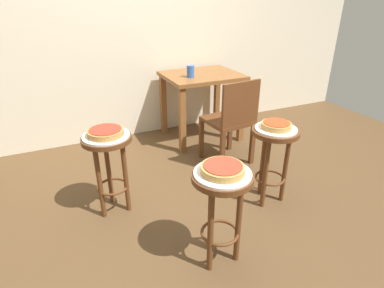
{
  "coord_description": "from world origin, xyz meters",
  "views": [
    {
      "loc": [
        -0.89,
        -1.85,
        1.54
      ],
      "look_at": [
        -0.05,
        -0.01,
        0.56
      ],
      "focal_mm": 29.39,
      "sensor_mm": 36.0,
      "label": 1
    }
  ],
  "objects_px": {
    "pizza_foreground": "(223,169)",
    "pizza_leftside": "(106,132)",
    "serving_plate_leftside": "(106,136)",
    "wooden_chair": "(232,119)",
    "stool_middle": "(273,150)",
    "stool_foreground": "(221,199)",
    "cup_near_edge": "(191,71)",
    "serving_plate_middle": "(276,129)",
    "dining_table": "(202,86)",
    "pizza_middle": "(276,125)",
    "serving_plate_foreground": "(223,173)",
    "stool_leftside": "(109,158)"
  },
  "relations": [
    {
      "from": "serving_plate_middle",
      "to": "pizza_leftside",
      "type": "height_order",
      "value": "pizza_leftside"
    },
    {
      "from": "serving_plate_middle",
      "to": "dining_table",
      "type": "height_order",
      "value": "dining_table"
    },
    {
      "from": "serving_plate_foreground",
      "to": "stool_middle",
      "type": "relative_size",
      "value": 0.53
    },
    {
      "from": "pizza_foreground",
      "to": "cup_near_edge",
      "type": "height_order",
      "value": "cup_near_edge"
    },
    {
      "from": "stool_leftside",
      "to": "serving_plate_foreground",
      "type": "bearing_deg",
      "value": -57.88
    },
    {
      "from": "cup_near_edge",
      "to": "wooden_chair",
      "type": "distance_m",
      "value": 0.71
    },
    {
      "from": "dining_table",
      "to": "stool_leftside",
      "type": "bearing_deg",
      "value": -141.76
    },
    {
      "from": "stool_middle",
      "to": "pizza_leftside",
      "type": "relative_size",
      "value": 2.47
    },
    {
      "from": "cup_near_edge",
      "to": "wooden_chair",
      "type": "height_order",
      "value": "cup_near_edge"
    },
    {
      "from": "serving_plate_foreground",
      "to": "wooden_chair",
      "type": "distance_m",
      "value": 1.28
    },
    {
      "from": "stool_foreground",
      "to": "cup_near_edge",
      "type": "bearing_deg",
      "value": 71.46
    },
    {
      "from": "serving_plate_foreground",
      "to": "dining_table",
      "type": "xyz_separation_m",
      "value": [
        0.73,
        1.76,
        -0.03
      ]
    },
    {
      "from": "serving_plate_foreground",
      "to": "pizza_leftside",
      "type": "distance_m",
      "value": 0.93
    },
    {
      "from": "stool_foreground",
      "to": "serving_plate_foreground",
      "type": "relative_size",
      "value": 1.9
    },
    {
      "from": "stool_leftside",
      "to": "serving_plate_leftside",
      "type": "bearing_deg",
      "value": 0.0
    },
    {
      "from": "stool_leftside",
      "to": "wooden_chair",
      "type": "bearing_deg",
      "value": 12.59
    },
    {
      "from": "stool_middle",
      "to": "pizza_leftside",
      "type": "height_order",
      "value": "pizza_leftside"
    },
    {
      "from": "serving_plate_foreground",
      "to": "stool_leftside",
      "type": "distance_m",
      "value": 0.95
    },
    {
      "from": "cup_near_edge",
      "to": "serving_plate_middle",
      "type": "bearing_deg",
      "value": -84.75
    },
    {
      "from": "serving_plate_middle",
      "to": "dining_table",
      "type": "relative_size",
      "value": 0.38
    },
    {
      "from": "pizza_leftside",
      "to": "pizza_middle",
      "type": "bearing_deg",
      "value": -18.74
    },
    {
      "from": "pizza_foreground",
      "to": "cup_near_edge",
      "type": "distance_m",
      "value": 1.76
    },
    {
      "from": "stool_middle",
      "to": "pizza_middle",
      "type": "relative_size",
      "value": 2.85
    },
    {
      "from": "stool_middle",
      "to": "serving_plate_middle",
      "type": "bearing_deg",
      "value": 90.0
    },
    {
      "from": "pizza_foreground",
      "to": "pizza_leftside",
      "type": "xyz_separation_m",
      "value": [
        -0.49,
        0.79,
        0.0
      ]
    },
    {
      "from": "stool_leftside",
      "to": "wooden_chair",
      "type": "distance_m",
      "value": 1.23
    },
    {
      "from": "stool_middle",
      "to": "pizza_middle",
      "type": "height_order",
      "value": "pizza_middle"
    },
    {
      "from": "pizza_leftside",
      "to": "stool_leftside",
      "type": "bearing_deg",
      "value": 165.96
    },
    {
      "from": "stool_middle",
      "to": "dining_table",
      "type": "xyz_separation_m",
      "value": [
        0.06,
        1.37,
        0.15
      ]
    },
    {
      "from": "serving_plate_middle",
      "to": "stool_foreground",
      "type": "bearing_deg",
      "value": -150.01
    },
    {
      "from": "pizza_foreground",
      "to": "pizza_leftside",
      "type": "relative_size",
      "value": 0.98
    },
    {
      "from": "stool_foreground",
      "to": "serving_plate_middle",
      "type": "height_order",
      "value": "serving_plate_middle"
    },
    {
      "from": "stool_middle",
      "to": "pizza_foreground",
      "type": "bearing_deg",
      "value": -150.01
    },
    {
      "from": "serving_plate_leftside",
      "to": "pizza_leftside",
      "type": "xyz_separation_m",
      "value": [
        0.0,
        -0.0,
        0.03
      ]
    },
    {
      "from": "stool_foreground",
      "to": "pizza_middle",
      "type": "bearing_deg",
      "value": 29.99
    },
    {
      "from": "serving_plate_foreground",
      "to": "pizza_middle",
      "type": "xyz_separation_m",
      "value": [
        0.68,
        0.39,
        0.03
      ]
    },
    {
      "from": "serving_plate_foreground",
      "to": "pizza_leftside",
      "type": "relative_size",
      "value": 1.3
    },
    {
      "from": "serving_plate_foreground",
      "to": "dining_table",
      "type": "height_order",
      "value": "dining_table"
    },
    {
      "from": "serving_plate_leftside",
      "to": "wooden_chair",
      "type": "relative_size",
      "value": 0.39
    },
    {
      "from": "serving_plate_foreground",
      "to": "pizza_middle",
      "type": "relative_size",
      "value": 1.5
    },
    {
      "from": "wooden_chair",
      "to": "pizza_foreground",
      "type": "bearing_deg",
      "value": -123.88
    },
    {
      "from": "stool_leftside",
      "to": "pizza_leftside",
      "type": "relative_size",
      "value": 2.47
    },
    {
      "from": "stool_foreground",
      "to": "serving_plate_leftside",
      "type": "height_order",
      "value": "serving_plate_leftside"
    },
    {
      "from": "pizza_foreground",
      "to": "dining_table",
      "type": "xyz_separation_m",
      "value": [
        0.73,
        1.76,
        -0.05
      ]
    },
    {
      "from": "stool_foreground",
      "to": "serving_plate_leftside",
      "type": "relative_size",
      "value": 1.89
    },
    {
      "from": "pizza_middle",
      "to": "dining_table",
      "type": "distance_m",
      "value": 1.37
    },
    {
      "from": "serving_plate_middle",
      "to": "cup_near_edge",
      "type": "height_order",
      "value": "cup_near_edge"
    },
    {
      "from": "stool_middle",
      "to": "serving_plate_leftside",
      "type": "bearing_deg",
      "value": 161.26
    },
    {
      "from": "stool_middle",
      "to": "stool_leftside",
      "type": "distance_m",
      "value": 1.24
    },
    {
      "from": "serving_plate_foreground",
      "to": "pizza_leftside",
      "type": "height_order",
      "value": "pizza_leftside"
    }
  ]
}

